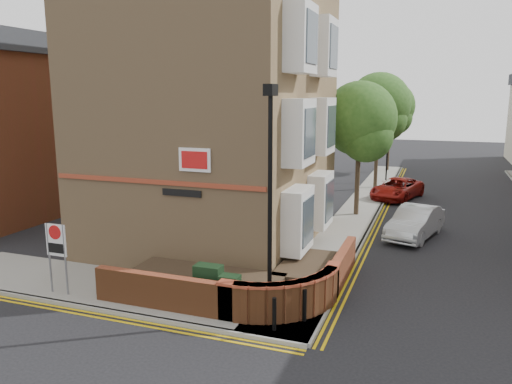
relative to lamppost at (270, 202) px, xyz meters
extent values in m
plane|color=black|center=(-1.60, -1.20, -3.34)|extent=(120.00, 120.00, 0.00)
cube|color=gray|center=(-5.10, 0.30, -3.28)|extent=(13.00, 3.00, 0.12)
cube|color=gray|center=(0.40, 14.80, -3.28)|extent=(2.00, 32.00, 0.12)
cube|color=gray|center=(-5.10, -1.20, -3.28)|extent=(13.00, 0.15, 0.12)
cube|color=gray|center=(1.40, 14.80, -3.28)|extent=(0.15, 32.00, 0.12)
cube|color=gold|center=(-5.10, -1.45, -3.34)|extent=(13.00, 0.28, 0.01)
cube|color=gold|center=(1.65, 14.80, -3.34)|extent=(0.28, 32.00, 0.01)
cube|color=#A68258|center=(-4.60, 6.80, 2.28)|extent=(8.00, 10.00, 11.00)
cube|color=brown|center=(-4.60, 1.77, -0.02)|extent=(7.80, 0.06, 0.15)
cube|color=white|center=(-3.10, 1.76, 0.78)|extent=(1.10, 0.05, 0.75)
cube|color=black|center=(-3.60, 1.76, -0.32)|extent=(1.40, 0.04, 0.22)
cylinder|color=black|center=(0.00, 0.00, -0.22)|extent=(0.12, 0.12, 6.00)
cylinder|color=black|center=(0.00, 0.00, -2.82)|extent=(0.20, 0.20, 0.80)
cube|color=black|center=(0.00, 0.00, 2.93)|extent=(0.25, 0.50, 0.30)
cube|color=black|center=(-1.90, 0.10, -2.62)|extent=(0.80, 0.45, 1.20)
cube|color=black|center=(-1.10, -0.20, -2.67)|extent=(0.55, 0.40, 1.10)
cylinder|color=black|center=(0.40, -0.80, -2.77)|extent=(0.11, 0.11, 0.90)
cylinder|color=black|center=(1.00, 0.00, -2.77)|extent=(0.11, 0.11, 0.90)
cylinder|color=slate|center=(-6.90, -0.70, -2.12)|extent=(0.06, 0.06, 2.20)
cylinder|color=slate|center=(-6.30, -0.70, -2.12)|extent=(0.06, 0.06, 2.20)
cube|color=white|center=(-6.60, -0.70, -1.52)|extent=(0.72, 0.04, 1.00)
cylinder|color=red|center=(-6.60, -0.73, -1.27)|extent=(0.44, 0.02, 0.44)
cylinder|color=#382B1E|center=(0.40, 12.80, -0.95)|extent=(0.24, 0.24, 4.55)
sphere|color=#28521B|center=(0.40, 12.80, 1.65)|extent=(3.64, 3.64, 3.64)
sphere|color=#28521B|center=(0.80, 12.50, 0.81)|extent=(2.60, 2.60, 2.60)
sphere|color=#28521B|center=(0.10, 13.20, 1.20)|extent=(2.86, 2.86, 2.86)
cylinder|color=#382B1E|center=(0.40, 20.80, -0.70)|extent=(0.24, 0.24, 5.04)
sphere|color=#28521B|center=(0.40, 20.80, 2.18)|extent=(4.03, 4.03, 4.03)
sphere|color=#28521B|center=(0.80, 20.50, 1.24)|extent=(2.88, 2.88, 2.88)
sphere|color=#28521B|center=(0.10, 21.20, 1.67)|extent=(3.17, 3.17, 3.17)
cylinder|color=#382B1E|center=(0.40, 28.80, -0.84)|extent=(0.24, 0.24, 4.76)
sphere|color=#28521B|center=(0.40, 28.80, 1.88)|extent=(3.81, 3.81, 3.81)
sphere|color=#28521B|center=(0.80, 28.50, 0.99)|extent=(2.72, 2.72, 2.72)
sphere|color=#28521B|center=(0.10, 29.20, 1.40)|extent=(2.99, 2.99, 2.99)
cylinder|color=black|center=(0.80, 23.80, -1.62)|extent=(0.10, 0.10, 3.20)
imported|color=black|center=(0.80, 23.80, 0.48)|extent=(0.20, 0.16, 1.00)
imported|color=#B6BCBF|center=(3.40, 9.82, -2.66)|extent=(2.47, 4.38, 1.37)
imported|color=maroon|center=(2.00, 18.01, -2.73)|extent=(3.22, 4.82, 1.23)
camera|label=1|loc=(4.08, -12.28, 2.83)|focal=35.00mm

